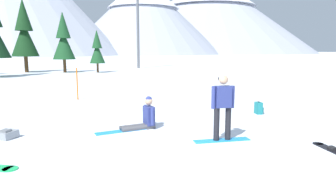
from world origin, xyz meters
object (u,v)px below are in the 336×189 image
(snowboarder_foreground, at_px, (223,106))
(trail_marker_pole, at_px, (77,84))
(backpack_grey, at_px, (8,134))
(pine_tree_slender, at_px, (63,40))
(snowboarder_midground, at_px, (144,118))
(backpack_teal, at_px, (259,108))
(ski_lift_tower, at_px, (138,16))
(pine_tree_tall, at_px, (24,32))
(pine_tree_broad, at_px, (97,49))

(snowboarder_foreground, bearing_deg, trail_marker_pole, 106.52)
(backpack_grey, distance_m, pine_tree_slender, 25.41)
(snowboarder_midground, relative_size, backpack_teal, 3.82)
(snowboarder_midground, xyz_separation_m, backpack_teal, (4.65, 0.20, -0.13))
(backpack_teal, bearing_deg, ski_lift_tower, 79.46)
(snowboarder_midground, distance_m, backpack_teal, 4.66)
(ski_lift_tower, bearing_deg, snowboarder_midground, -108.83)
(pine_tree_slender, height_order, pine_tree_tall, pine_tree_tall)
(snowboarder_midground, distance_m, trail_marker_pole, 6.49)
(snowboarder_midground, height_order, trail_marker_pole, trail_marker_pole)
(snowboarder_foreground, relative_size, pine_tree_slender, 0.27)
(snowboarder_midground, height_order, ski_lift_tower, ski_lift_tower)
(backpack_grey, height_order, pine_tree_slender, pine_tree_slender)
(trail_marker_pole, bearing_deg, snowboarder_foreground, -73.48)
(backpack_teal, height_order, ski_lift_tower, ski_lift_tower)
(pine_tree_broad, distance_m, pine_tree_tall, 8.03)
(backpack_grey, height_order, backpack_teal, backpack_teal)
(snowboarder_foreground, bearing_deg, ski_lift_tower, 74.69)
(snowboarder_foreground, distance_m, pine_tree_broad, 26.00)
(pine_tree_broad, bearing_deg, backpack_grey, -107.09)
(snowboarder_midground, relative_size, backpack_grey, 3.31)
(backpack_teal, bearing_deg, snowboarder_midground, -177.56)
(snowboarder_foreground, height_order, snowboarder_midground, snowboarder_foreground)
(snowboarder_midground, bearing_deg, ski_lift_tower, 71.17)
(pine_tree_broad, xyz_separation_m, pine_tree_tall, (-6.95, 3.60, 1.78))
(backpack_teal, xyz_separation_m, ski_lift_tower, (5.50, 29.58, 6.58))
(pine_tree_slender, bearing_deg, ski_lift_tower, 23.86)
(pine_tree_slender, height_order, ski_lift_tower, ski_lift_tower)
(trail_marker_pole, relative_size, pine_tree_slender, 0.24)
(ski_lift_tower, bearing_deg, backpack_grey, -115.32)
(pine_tree_slender, bearing_deg, pine_tree_tall, 151.52)
(backpack_grey, height_order, ski_lift_tower, ski_lift_tower)
(backpack_grey, bearing_deg, pine_tree_slender, 80.94)
(backpack_grey, bearing_deg, pine_tree_tall, 89.54)
(backpack_grey, xyz_separation_m, pine_tree_tall, (0.22, 26.90, 4.13))
(snowboarder_foreground, xyz_separation_m, backpack_grey, (-5.13, 2.57, -0.80))
(backpack_grey, bearing_deg, snowboarder_foreground, -26.57)
(pine_tree_slender, bearing_deg, pine_tree_broad, -26.06)
(snowboarder_foreground, distance_m, snowboarder_midground, 2.55)
(pine_tree_tall, bearing_deg, snowboarder_midground, -82.81)
(snowboarder_midground, distance_m, pine_tree_slender, 25.61)
(backpack_teal, relative_size, pine_tree_tall, 0.06)
(backpack_grey, bearing_deg, snowboarder_midground, -8.49)
(snowboarder_midground, xyz_separation_m, pine_tree_tall, (-3.46, 27.45, 3.91))
(trail_marker_pole, bearing_deg, backpack_teal, -47.42)
(pine_tree_tall, distance_m, ski_lift_tower, 14.04)
(backpack_teal, bearing_deg, backpack_grey, 177.59)
(pine_tree_broad, bearing_deg, pine_tree_tall, 152.62)
(pine_tree_slender, relative_size, pine_tree_tall, 0.82)
(pine_tree_broad, bearing_deg, snowboarder_midground, -98.32)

